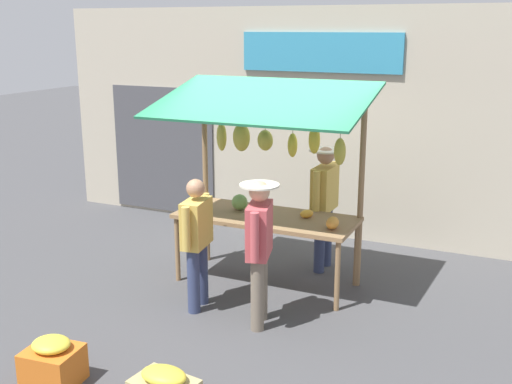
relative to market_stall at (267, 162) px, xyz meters
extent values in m
plane|color=#424244|center=(-0.01, 0.04, -1.54)|extent=(40.00, 40.00, 0.00)
cube|color=#B2A893|center=(-0.01, -2.16, 0.16)|extent=(9.00, 0.25, 3.40)
cube|color=teal|center=(0.05, -2.02, 1.21)|extent=(2.40, 0.06, 0.56)
cube|color=#47474C|center=(2.79, -2.03, -0.44)|extent=(1.90, 0.04, 2.10)
cube|color=olive|center=(-0.01, 0.04, -0.69)|extent=(2.20, 0.90, 0.05)
cylinder|color=olive|center=(1.03, 0.43, -1.13)|extent=(0.06, 0.06, 0.83)
cylinder|color=olive|center=(-1.05, 0.43, -1.13)|extent=(0.06, 0.06, 0.83)
cylinder|color=olive|center=(1.03, -0.35, -1.13)|extent=(0.06, 0.06, 0.83)
cylinder|color=olive|center=(-1.05, -0.35, -1.13)|extent=(0.06, 0.06, 0.83)
cylinder|color=olive|center=(1.05, -0.36, -0.37)|extent=(0.07, 0.07, 2.35)
cylinder|color=olive|center=(-1.07, -0.36, -0.37)|extent=(0.07, 0.07, 2.35)
cylinder|color=olive|center=(-0.01, -0.36, 0.61)|extent=(2.12, 0.06, 0.06)
cube|color=#23724C|center=(-0.01, 0.19, 0.76)|extent=(2.50, 1.46, 0.39)
cylinder|color=brown|center=(-0.81, -0.30, 0.45)|extent=(0.01, 0.01, 0.31)
ellipsoid|color=gold|center=(-0.81, -0.30, 0.13)|extent=(0.19, 0.18, 0.33)
cylinder|color=brown|center=(-0.48, -0.33, 0.51)|extent=(0.01, 0.01, 0.19)
ellipsoid|color=yellow|center=(-0.48, -0.33, 0.24)|extent=(0.20, 0.18, 0.34)
cylinder|color=brown|center=(-0.19, -0.34, 0.46)|extent=(0.01, 0.01, 0.30)
ellipsoid|color=yellow|center=(-0.19, -0.34, 0.16)|extent=(0.17, 0.18, 0.30)
cylinder|color=brown|center=(0.16, -0.31, 0.47)|extent=(0.01, 0.01, 0.28)
ellipsoid|color=gold|center=(0.16, -0.31, 0.20)|extent=(0.26, 0.23, 0.26)
cylinder|color=brown|center=(0.49, -0.31, 0.50)|extent=(0.01, 0.01, 0.22)
ellipsoid|color=gold|center=(0.49, -0.31, 0.21)|extent=(0.25, 0.22, 0.36)
cylinder|color=brown|center=(0.77, -0.31, 0.49)|extent=(0.01, 0.01, 0.23)
ellipsoid|color=gold|center=(0.77, -0.31, 0.20)|extent=(0.20, 0.20, 0.37)
ellipsoid|color=orange|center=(-0.90, 0.20, -0.59)|extent=(0.14, 0.22, 0.14)
ellipsoid|color=gold|center=(-0.49, -0.08, -0.61)|extent=(0.20, 0.22, 0.10)
sphere|color=#729E4C|center=(0.39, -0.05, -0.56)|extent=(0.20, 0.20, 0.20)
cylinder|color=navy|center=(-0.50, -0.85, -1.14)|extent=(0.14, 0.14, 0.81)
cylinder|color=navy|center=(-0.50, -0.58, -1.14)|extent=(0.14, 0.14, 0.81)
cube|color=gold|center=(-0.50, -0.71, -0.45)|extent=(0.23, 0.50, 0.57)
cylinder|color=gold|center=(-0.51, -1.02, -0.42)|extent=(0.09, 0.09, 0.53)
cylinder|color=gold|center=(-0.49, -0.41, -0.42)|extent=(0.09, 0.09, 0.53)
sphere|color=#A87A5B|center=(-0.50, -0.71, -0.02)|extent=(0.22, 0.22, 0.22)
cylinder|color=beige|center=(-0.50, -0.71, 0.05)|extent=(0.42, 0.42, 0.02)
cylinder|color=navy|center=(0.39, 1.13, -1.17)|extent=(0.14, 0.14, 0.75)
cylinder|color=navy|center=(0.42, 0.89, -1.17)|extent=(0.14, 0.14, 0.75)
cube|color=gold|center=(0.41, 1.01, -0.53)|extent=(0.28, 0.48, 0.53)
cylinder|color=gold|center=(0.37, 1.29, -0.51)|extent=(0.09, 0.09, 0.49)
cylinder|color=gold|center=(0.44, 0.73, -0.51)|extent=(0.09, 0.09, 0.49)
sphere|color=#A87A5B|center=(0.41, 1.01, -0.14)|extent=(0.21, 0.21, 0.21)
cylinder|color=#726656|center=(-0.43, 1.23, -1.15)|extent=(0.14, 0.14, 0.79)
cylinder|color=#726656|center=(-0.36, 0.97, -1.15)|extent=(0.14, 0.14, 0.79)
cube|color=#BF4C51|center=(-0.39, 1.10, -0.48)|extent=(0.34, 0.52, 0.56)
cylinder|color=#BF4C51|center=(-0.47, 1.39, -0.45)|extent=(0.09, 0.09, 0.51)
cylinder|color=#BF4C51|center=(-0.32, 0.81, -0.45)|extent=(0.09, 0.09, 0.51)
sphere|color=tan|center=(-0.39, 1.10, -0.06)|extent=(0.22, 0.22, 0.22)
cylinder|color=beige|center=(-0.39, 1.10, 0.01)|extent=(0.41, 0.41, 0.02)
ellipsoid|color=yellow|center=(-0.35, 2.90, -1.19)|extent=(0.40, 0.27, 0.12)
cube|color=#D1661E|center=(0.81, 2.92, -1.37)|extent=(0.50, 0.46, 0.34)
ellipsoid|color=yellow|center=(0.81, 2.92, -1.15)|extent=(0.35, 0.31, 0.12)
camera|label=1|loc=(-2.91, 6.70, 1.57)|focal=43.77mm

